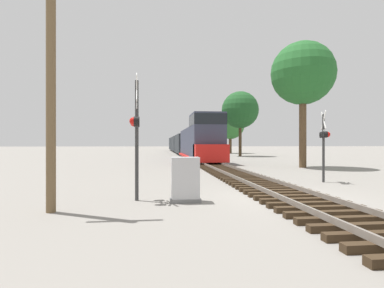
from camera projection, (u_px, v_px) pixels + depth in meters
The scene contains 10 objects.
ground_plane at pixel (288, 198), 10.35m from camera, with size 400.00×400.00×0.00m, color gray.
rail_track_bed at pixel (288, 194), 10.35m from camera, with size 2.60×160.00×0.31m.
freight_train at pixel (183, 144), 55.29m from camera, with size 2.90×65.40×4.65m.
crossing_signal_near at pixel (136, 128), 9.88m from camera, with size 0.37×1.01×4.14m.
crossing_signal_far at pixel (324, 138), 14.58m from camera, with size 0.57×1.01×3.48m.
relay_cabinet at pixel (185, 180), 9.66m from camera, with size 0.98×0.59×1.45m.
utility_pole at pixel (51, 70), 8.19m from camera, with size 1.80×0.26×7.50m.
tree_far_right at pixel (303, 74), 23.56m from camera, with size 4.95×4.95×9.92m.
tree_mid_background at pixel (240, 110), 44.91m from camera, with size 5.53×5.53×9.74m.
tree_deep_background at pixel (230, 125), 58.48m from camera, with size 5.54×5.54×8.32m.
Camera 1 is at (-4.44, -9.91, 1.88)m, focal length 28.00 mm.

